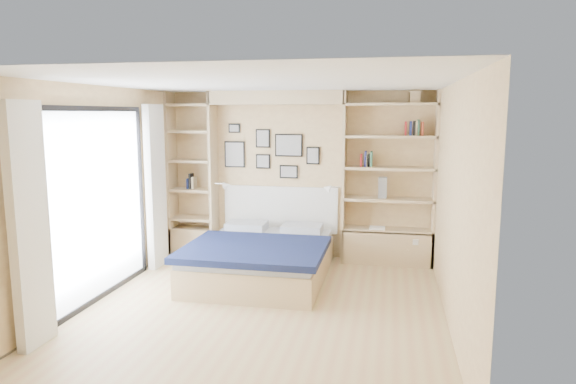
# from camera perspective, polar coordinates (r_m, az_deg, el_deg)

# --- Properties ---
(ground) EXTENTS (4.50, 4.50, 0.00)m
(ground) POSITION_cam_1_polar(r_m,az_deg,el_deg) (5.94, -2.80, -12.80)
(ground) COLOR tan
(ground) RESTS_ON ground
(room_shell) EXTENTS (4.50, 4.50, 4.50)m
(room_shell) POSITION_cam_1_polar(r_m,az_deg,el_deg) (7.17, -2.87, -0.09)
(room_shell) COLOR #E0BE83
(room_shell) RESTS_ON ground
(bed) EXTENTS (1.77, 2.26, 1.07)m
(bed) POSITION_cam_1_polar(r_m,az_deg,el_deg) (6.90, -2.90, -7.24)
(bed) COLOR tan
(bed) RESTS_ON ground
(photo_gallery) EXTENTS (1.48, 0.02, 0.82)m
(photo_gallery) POSITION_cam_1_polar(r_m,az_deg,el_deg) (7.81, -2.10, 4.54)
(photo_gallery) COLOR black
(photo_gallery) RESTS_ON ground
(reading_lamps) EXTENTS (1.92, 0.12, 0.15)m
(reading_lamps) POSITION_cam_1_polar(r_m,az_deg,el_deg) (7.61, -1.35, 0.62)
(reading_lamps) COLOR silver
(reading_lamps) RESTS_ON ground
(shelf_decor) EXTENTS (3.51, 0.23, 2.03)m
(shelf_decor) POSITION_cam_1_polar(r_m,az_deg,el_deg) (7.44, 9.31, 4.89)
(shelf_decor) COLOR #A51E1E
(shelf_decor) RESTS_ON ground
(deck_chair) EXTENTS (0.74, 0.92, 0.81)m
(deck_chair) POSITION_cam_1_polar(r_m,az_deg,el_deg) (8.47, -27.12, -4.43)
(deck_chair) COLOR tan
(deck_chair) RESTS_ON ground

